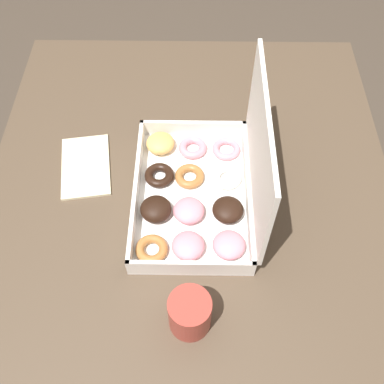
# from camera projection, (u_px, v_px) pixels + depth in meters

# --- Properties ---
(ground_plane) EXTENTS (8.00, 8.00, 0.00)m
(ground_plane) POSITION_uv_depth(u_px,v_px,m) (190.00, 323.00, 1.53)
(ground_plane) COLOR #42382D
(dining_table) EXTENTS (1.09, 0.87, 0.73)m
(dining_table) POSITION_uv_depth(u_px,v_px,m) (189.00, 232.00, 1.01)
(dining_table) COLOR #4C3D2D
(dining_table) RESTS_ON ground_plane
(donut_box) EXTENTS (0.35, 0.25, 0.26)m
(donut_box) POSITION_uv_depth(u_px,v_px,m) (206.00, 187.00, 0.90)
(donut_box) COLOR white
(donut_box) RESTS_ON dining_table
(coffee_mug) EXTENTS (0.07, 0.07, 0.08)m
(coffee_mug) POSITION_uv_depth(u_px,v_px,m) (190.00, 313.00, 0.76)
(coffee_mug) COLOR #A3382D
(coffee_mug) RESTS_ON dining_table
(paper_napkin) EXTENTS (0.18, 0.13, 0.01)m
(paper_napkin) POSITION_uv_depth(u_px,v_px,m) (86.00, 166.00, 0.98)
(paper_napkin) COLOR beige
(paper_napkin) RESTS_ON dining_table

